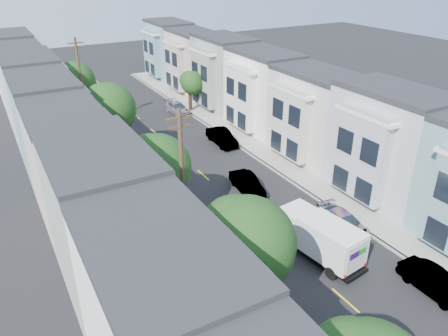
% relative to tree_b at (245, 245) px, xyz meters
% --- Properties ---
extents(ground, '(160.00, 160.00, 0.00)m').
position_rel_tree_b_xyz_m(ground, '(6.30, 5.07, -5.52)').
color(ground, black).
rests_on(ground, ground).
extents(road_slab, '(12.00, 70.00, 0.02)m').
position_rel_tree_b_xyz_m(road_slab, '(6.30, 20.07, -5.51)').
color(road_slab, black).
rests_on(road_slab, ground).
extents(curb_left, '(0.30, 70.00, 0.15)m').
position_rel_tree_b_xyz_m(curb_left, '(0.25, 20.07, -5.45)').
color(curb_left, gray).
rests_on(curb_left, ground).
extents(curb_right, '(0.30, 70.00, 0.15)m').
position_rel_tree_b_xyz_m(curb_right, '(12.35, 20.07, -5.45)').
color(curb_right, gray).
rests_on(curb_right, ground).
extents(sidewalk_left, '(2.60, 70.00, 0.15)m').
position_rel_tree_b_xyz_m(sidewalk_left, '(-1.05, 20.07, -5.45)').
color(sidewalk_left, gray).
rests_on(sidewalk_left, ground).
extents(sidewalk_right, '(2.60, 70.00, 0.15)m').
position_rel_tree_b_xyz_m(sidewalk_right, '(13.65, 20.07, -5.45)').
color(sidewalk_right, gray).
rests_on(sidewalk_right, ground).
extents(centerline, '(0.12, 70.00, 0.01)m').
position_rel_tree_b_xyz_m(centerline, '(6.30, 20.07, -5.52)').
color(centerline, gold).
rests_on(centerline, ground).
extents(townhouse_row_left, '(5.00, 70.00, 8.50)m').
position_rel_tree_b_xyz_m(townhouse_row_left, '(-4.85, 20.07, -5.52)').
color(townhouse_row_left, beige).
rests_on(townhouse_row_left, ground).
extents(townhouse_row_right, '(5.00, 70.00, 8.50)m').
position_rel_tree_b_xyz_m(townhouse_row_right, '(17.45, 20.07, -5.52)').
color(townhouse_row_right, beige).
rests_on(townhouse_row_right, ground).
extents(tree_b, '(4.70, 4.70, 7.90)m').
position_rel_tree_b_xyz_m(tree_b, '(0.00, 0.00, 0.00)').
color(tree_b, black).
rests_on(tree_b, ground).
extents(tree_c, '(4.70, 4.70, 7.00)m').
position_rel_tree_b_xyz_m(tree_c, '(0.00, 11.49, -0.89)').
color(tree_c, black).
rests_on(tree_c, ground).
extents(tree_d, '(4.70, 4.70, 7.85)m').
position_rel_tree_b_xyz_m(tree_d, '(0.00, 22.82, -0.04)').
color(tree_d, black).
rests_on(tree_d, ground).
extents(tree_e, '(4.70, 4.70, 6.92)m').
position_rel_tree_b_xyz_m(tree_e, '(0.00, 37.11, -0.97)').
color(tree_e, black).
rests_on(tree_e, ground).
extents(tree_far_r, '(2.88, 2.88, 5.01)m').
position_rel_tree_b_xyz_m(tree_far_r, '(13.20, 33.65, -2.00)').
color(tree_far_r, black).
rests_on(tree_far_r, ground).
extents(utility_pole_near, '(1.60, 0.26, 10.00)m').
position_rel_tree_b_xyz_m(utility_pole_near, '(0.00, 7.07, -0.37)').
color(utility_pole_near, '#42301E').
rests_on(utility_pole_near, ground).
extents(utility_pole_far, '(1.60, 0.26, 10.00)m').
position_rel_tree_b_xyz_m(utility_pole_far, '(0.00, 33.07, -0.37)').
color(utility_pole_far, '#42301E').
rests_on(utility_pole_far, ground).
extents(fedex_truck, '(2.26, 5.86, 2.81)m').
position_rel_tree_b_xyz_m(fedex_truck, '(7.59, 2.99, -3.95)').
color(fedex_truck, white).
rests_on(fedex_truck, ground).
extents(lead_sedan, '(2.01, 4.45, 1.43)m').
position_rel_tree_b_xyz_m(lead_sedan, '(8.14, 12.63, -4.80)').
color(lead_sedan, black).
rests_on(lead_sedan, ground).
extents(parked_left_c, '(2.11, 4.49, 1.24)m').
position_rel_tree_b_xyz_m(parked_left_c, '(1.40, 4.51, -4.90)').
color(parked_left_c, '#A7A9AF').
rests_on(parked_left_c, ground).
extents(parked_left_d, '(2.03, 4.57, 1.36)m').
position_rel_tree_b_xyz_m(parked_left_d, '(1.40, 15.86, -4.84)').
color(parked_left_d, '#3D040D').
rests_on(parked_left_d, ground).
extents(parked_right_a, '(1.52, 4.25, 1.41)m').
position_rel_tree_b_xyz_m(parked_right_a, '(11.20, -2.87, -4.81)').
color(parked_right_a, '#313439').
rests_on(parked_right_a, ground).
extents(parked_right_b, '(1.93, 4.33, 1.28)m').
position_rel_tree_b_xyz_m(parked_right_b, '(11.20, 4.53, -4.88)').
color(parked_right_b, silver).
rests_on(parked_right_b, ground).
extents(parked_right_c, '(1.80, 4.65, 1.53)m').
position_rel_tree_b_xyz_m(parked_right_c, '(11.20, 22.48, -4.76)').
color(parked_right_c, black).
rests_on(parked_right_c, ground).
extents(parked_right_d, '(1.94, 4.35, 1.29)m').
position_rel_tree_b_xyz_m(parked_right_d, '(11.20, 33.84, -4.88)').
color(parked_right_d, '#0E1639').
rests_on(parked_right_d, ground).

